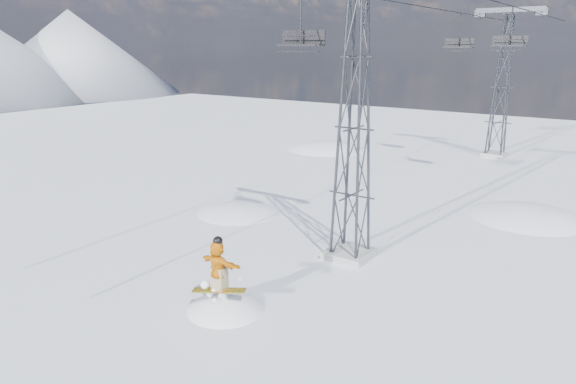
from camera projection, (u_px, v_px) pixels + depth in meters
name	position (u px, v px, depth m)	size (l,w,h in m)	color
ground	(205.00, 335.00, 15.90)	(120.00, 120.00, 0.00)	white
snow_terrain	(362.00, 301.00, 37.98)	(39.00, 37.00, 22.00)	white
lift_tower_near	(354.00, 129.00, 20.31)	(5.20, 1.80, 11.43)	#999999
lift_tower_far	(502.00, 88.00, 40.14)	(5.20, 1.80, 11.43)	#999999
haul_cables	(455.00, 4.00, 27.95)	(4.46, 51.00, 0.06)	black
snowboarder_jump	(227.00, 351.00, 17.94)	(4.40, 4.40, 6.68)	white
lift_chair_near	(301.00, 40.00, 20.19)	(1.98, 0.57, 2.45)	black
lift_chair_mid	(509.00, 42.00, 30.41)	(2.00, 0.58, 2.48)	black
lift_chair_far	(459.00, 44.00, 36.59)	(2.09, 0.60, 2.59)	black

